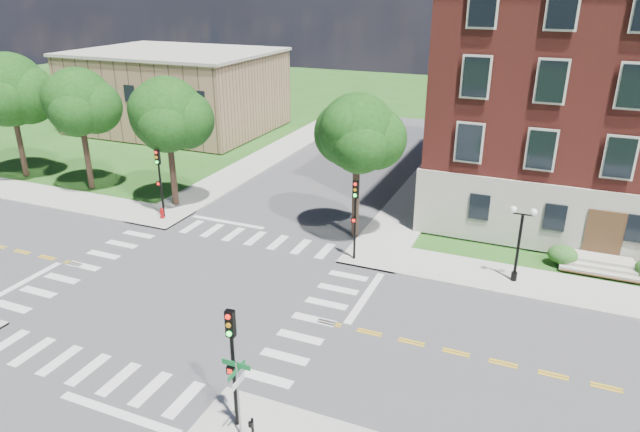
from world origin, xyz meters
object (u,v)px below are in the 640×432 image
at_px(traffic_signal_nw, 159,175).
at_px(fire_hydrant, 162,213).
at_px(twin_lamp_west, 519,240).
at_px(street_sign_pole, 238,384).
at_px(push_button_post, 252,431).
at_px(traffic_signal_ne, 355,210).
at_px(traffic_signal_se, 232,354).

bearing_deg(traffic_signal_nw, fire_hydrant, -100.40).
height_order(twin_lamp_west, street_sign_pole, twin_lamp_west).
xyz_separation_m(traffic_signal_nw, street_sign_pole, (15.19, -15.67, -0.88)).
xyz_separation_m(traffic_signal_nw, push_button_post, (15.88, -16.01, -2.39)).
relative_size(traffic_signal_nw, street_sign_pole, 1.55).
height_order(traffic_signal_ne, traffic_signal_nw, same).
distance_m(traffic_signal_se, twin_lamp_west, 17.37).
bearing_deg(push_button_post, traffic_signal_nw, 134.75).
bearing_deg(twin_lamp_west, street_sign_pole, -116.61).
bearing_deg(fire_hydrant, push_button_post, -44.92).
xyz_separation_m(street_sign_pole, push_button_post, (0.69, -0.35, -1.51)).
bearing_deg(fire_hydrant, twin_lamp_west, 0.35).
distance_m(twin_lamp_west, push_button_post, 17.61).
distance_m(traffic_signal_se, push_button_post, 2.71).
bearing_deg(traffic_signal_nw, twin_lamp_west, -0.03).
height_order(traffic_signal_nw, push_button_post, traffic_signal_nw).
height_order(traffic_signal_nw, street_sign_pole, traffic_signal_nw).
bearing_deg(fire_hydrant, traffic_signal_ne, -3.06).
bearing_deg(push_button_post, fire_hydrant, 135.08).
relative_size(traffic_signal_se, push_button_post, 4.00).
xyz_separation_m(traffic_signal_ne, traffic_signal_nw, (-14.18, 0.91, 0.00)).
height_order(street_sign_pole, fire_hydrant, street_sign_pole).
height_order(traffic_signal_nw, fire_hydrant, traffic_signal_nw).
distance_m(twin_lamp_west, street_sign_pole, 17.51).
xyz_separation_m(twin_lamp_west, push_button_post, (-7.15, -16.00, -1.73)).
height_order(traffic_signal_ne, twin_lamp_west, traffic_signal_ne).
height_order(traffic_signal_ne, street_sign_pole, traffic_signal_ne).
relative_size(traffic_signal_se, street_sign_pole, 1.55).
xyz_separation_m(traffic_signal_se, twin_lamp_west, (8.22, 15.28, -0.66)).
xyz_separation_m(traffic_signal_se, fire_hydrant, (-14.84, 15.14, -2.72)).
xyz_separation_m(traffic_signal_ne, twin_lamp_west, (8.85, 0.90, -0.66)).
height_order(traffic_signal_nw, twin_lamp_west, traffic_signal_nw).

